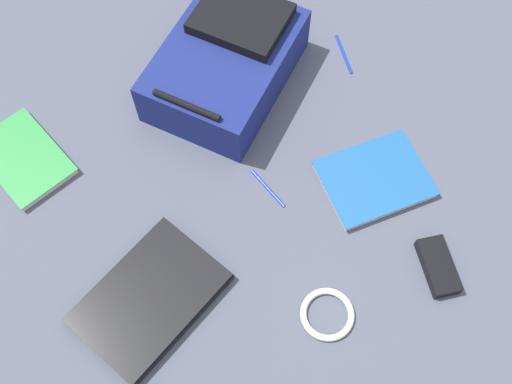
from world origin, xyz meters
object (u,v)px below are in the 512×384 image
object	(u,v)px
book_red	(374,179)
power_brick	(438,266)
laptop	(150,298)
book_blue	(24,158)
backpack	(226,62)
pen_blue	(268,187)
cable_coil	(327,314)
pen_black	(344,53)

from	to	relation	value
book_red	power_brick	world-z (taller)	power_brick
laptop	book_blue	bearing A→B (deg)	102.08
backpack	pen_blue	distance (m)	0.35
laptop	power_brick	world-z (taller)	laptop
book_blue	cable_coil	world-z (taller)	book_blue
pen_black	power_brick	bearing A→B (deg)	-105.92
book_blue	power_brick	size ratio (longest dim) A/B	1.98
cable_coil	pen_blue	bearing A→B (deg)	80.67
laptop	book_blue	xyz separation A→B (m)	(-0.10, 0.49, -0.01)
book_red	pen_black	size ratio (longest dim) A/B	2.08
backpack	power_brick	size ratio (longest dim) A/B	3.75
backpack	book_red	distance (m)	0.49
book_blue	pen_blue	bearing A→B (deg)	-38.89
pen_black	laptop	bearing A→B (deg)	-156.21
book_red	pen_black	world-z (taller)	book_red
backpack	laptop	size ratio (longest dim) A/B	1.37
backpack	pen_black	bearing A→B (deg)	-16.66
pen_black	pen_blue	bearing A→B (deg)	-148.99
book_blue	pen_black	distance (m)	0.90
cable_coil	pen_blue	distance (m)	0.34
book_red	book_blue	size ratio (longest dim) A/B	1.04
power_brick	laptop	bearing A→B (deg)	154.93
backpack	cable_coil	size ratio (longest dim) A/B	4.21
backpack	cable_coil	distance (m)	0.69
laptop	pen_black	xyz separation A→B (m)	(0.78, 0.34, -0.01)
pen_black	book_blue	bearing A→B (deg)	170.55
cable_coil	power_brick	distance (m)	0.28
backpack	pen_blue	world-z (taller)	backpack
pen_blue	cable_coil	bearing A→B (deg)	-99.33
laptop	book_blue	size ratio (longest dim) A/B	1.38
pen_black	pen_blue	distance (m)	0.47
cable_coil	pen_blue	world-z (taller)	cable_coil
book_blue	laptop	bearing A→B (deg)	-77.92
backpack	pen_blue	xyz separation A→B (m)	(-0.08, -0.34, -0.07)
laptop	pen_blue	xyz separation A→B (m)	(0.38, 0.10, -0.01)
book_red	backpack	bearing A→B (deg)	108.46
backpack	laptop	xyz separation A→B (m)	(-0.46, -0.44, -0.06)
backpack	laptop	world-z (taller)	backpack
laptop	book_red	xyz separation A→B (m)	(0.61, -0.02, -0.00)
backpack	laptop	distance (m)	0.64
book_blue	pen_blue	xyz separation A→B (m)	(0.48, -0.39, -0.01)
power_brick	pen_blue	xyz separation A→B (m)	(-0.22, 0.38, -0.01)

